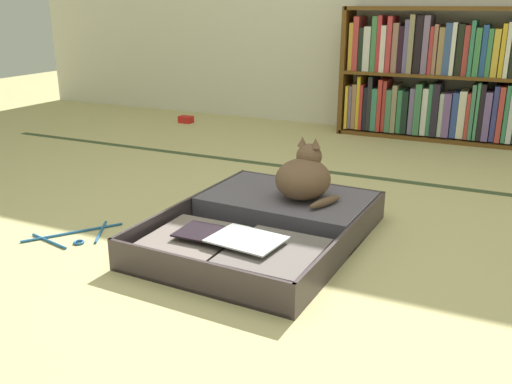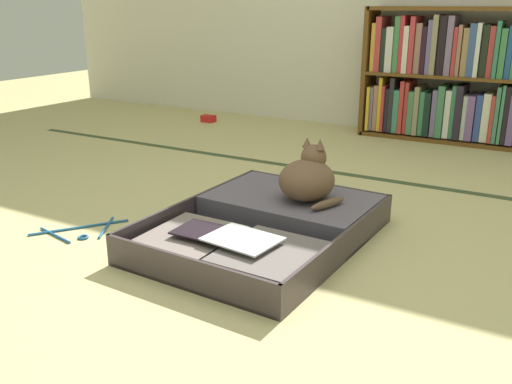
% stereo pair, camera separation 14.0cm
% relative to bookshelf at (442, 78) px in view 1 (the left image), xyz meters
% --- Properties ---
extents(ground_plane, '(10.00, 10.00, 0.00)m').
position_rel_bookshelf_xyz_m(ground_plane, '(-0.20, -2.26, -0.39)').
color(ground_plane, tan).
extents(tatami_border, '(4.80, 0.05, 0.00)m').
position_rel_bookshelf_xyz_m(tatami_border, '(-0.20, -1.04, -0.39)').
color(tatami_border, '#384829').
rests_on(tatami_border, ground_plane).
extents(bookshelf, '(1.30, 0.25, 0.83)m').
position_rel_bookshelf_xyz_m(bookshelf, '(0.00, 0.00, 0.00)').
color(bookshelf, brown).
rests_on(bookshelf, ground_plane).
extents(open_suitcase, '(0.72, 0.94, 0.11)m').
position_rel_bookshelf_xyz_m(open_suitcase, '(-0.33, -1.97, -0.35)').
color(open_suitcase, '#3D3236').
rests_on(open_suitcase, ground_plane).
extents(black_cat, '(0.27, 0.26, 0.24)m').
position_rel_bookshelf_xyz_m(black_cat, '(-0.25, -1.80, -0.20)').
color(black_cat, brown).
rests_on(black_cat, open_suitcase).
extents(clothes_hanger, '(0.27, 0.31, 0.01)m').
position_rel_bookshelf_xyz_m(clothes_hanger, '(-1.00, -2.29, -0.39)').
color(clothes_hanger, '#215B93').
rests_on(clothes_hanger, ground_plane).
extents(small_red_pouch, '(0.10, 0.07, 0.05)m').
position_rel_bookshelf_xyz_m(small_red_pouch, '(-1.78, -0.26, -0.37)').
color(small_red_pouch, red).
rests_on(small_red_pouch, ground_plane).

